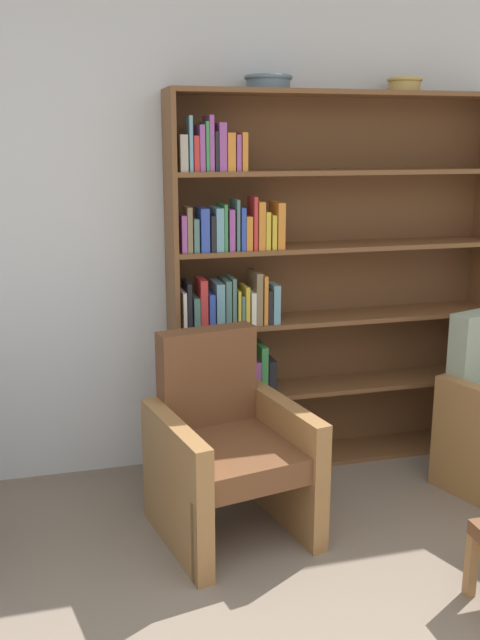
% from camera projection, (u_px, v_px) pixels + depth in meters
% --- Properties ---
extents(wall_back, '(12.00, 0.06, 2.75)m').
position_uv_depth(wall_back, '(239.00, 221.00, 3.93)').
color(wall_back, silver).
rests_on(wall_back, ground).
extents(bookshelf, '(1.88, 0.30, 2.06)m').
position_uv_depth(bookshelf, '(303.00, 291.00, 3.94)').
color(bookshelf, brown).
rests_on(bookshelf, ground).
extents(bowl_copper, '(0.25, 0.25, 0.07)m').
position_uv_depth(bowl_copper, '(268.00, 81.00, 3.60)').
color(bowl_copper, slate).
rests_on(bowl_copper, bookshelf).
extents(bowl_stoneware, '(0.19, 0.19, 0.07)m').
position_uv_depth(bowl_stoneware, '(405.00, 84.00, 3.80)').
color(bowl_stoneware, tan).
rests_on(bowl_stoneware, bookshelf).
extents(armchair_leather, '(0.76, 0.79, 0.93)m').
position_uv_depth(armchair_leather, '(227.00, 449.00, 3.33)').
color(armchair_leather, olive).
rests_on(armchair_leather, ground).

